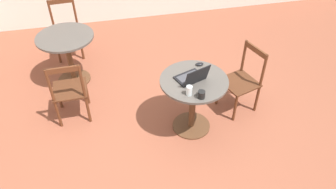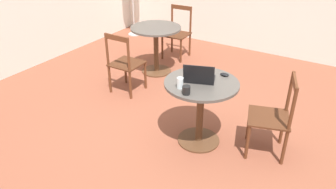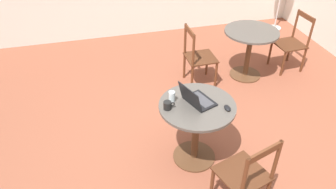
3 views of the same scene
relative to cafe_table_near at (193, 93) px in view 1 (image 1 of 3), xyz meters
The scene contains 10 objects.
ground_plane 0.59m from the cafe_table_near, 123.06° to the left, with size 16.00×16.00×0.00m, color brown.
cafe_table_near is the anchor object (origin of this frame).
cafe_table_mid 1.97m from the cafe_table_near, 47.81° to the left, with size 0.79×0.79×0.76m.
chair_near_front 0.78m from the cafe_table_near, 72.35° to the right, with size 0.52×0.52×0.90m.
chair_mid_right 2.57m from the cafe_table_near, 35.91° to the left, with size 0.44×0.44×0.90m.
chair_mid_left 1.54m from the cafe_table_near, 70.58° to the left, with size 0.42×0.42×0.90m.
laptop 0.24m from the cafe_table_near, 93.02° to the left, with size 0.37×0.39×0.23m.
mouse 0.37m from the cafe_table_near, 28.40° to the right, with size 0.06×0.10×0.03m.
mug 0.39m from the cafe_table_near, behind, with size 0.12×0.08×0.09m.
drinking_glass 0.37m from the cafe_table_near, 151.85° to the left, with size 0.07×0.07×0.11m.
Camera 1 is at (-2.69, 0.77, 3.06)m, focal length 35.00 mm.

